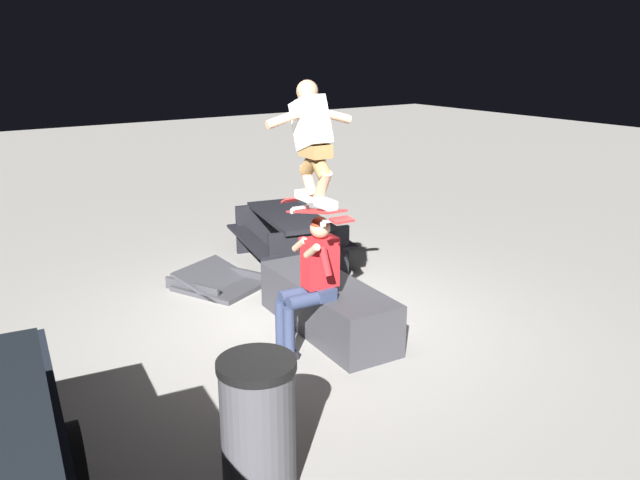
# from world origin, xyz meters

# --- Properties ---
(ground_plane) EXTENTS (40.00, 40.00, 0.00)m
(ground_plane) POSITION_xyz_m (0.00, 0.00, 0.00)
(ground_plane) COLOR gray
(ledge_box_main) EXTENTS (1.97, 0.80, 0.55)m
(ledge_box_main) POSITION_xyz_m (-0.23, -0.05, 0.27)
(ledge_box_main) COLOR #38383D
(ledge_box_main) RESTS_ON ground
(person_sitting_on_ledge) EXTENTS (0.60, 0.77, 1.38)m
(person_sitting_on_ledge) POSITION_xyz_m (-0.53, 0.36, 0.78)
(person_sitting_on_ledge) COLOR #2D3856
(person_sitting_on_ledge) RESTS_ON ground
(skateboard) EXTENTS (1.03, 0.25, 0.18)m
(skateboard) POSITION_xyz_m (-0.65, 0.38, 1.48)
(skateboard) COLOR #B72D2D
(skater_airborne) EXTENTS (0.62, 0.89, 1.12)m
(skater_airborne) POSITION_xyz_m (-0.59, 0.38, 2.16)
(skater_airborne) COLOR white
(kicker_ramp) EXTENTS (1.22, 1.18, 0.32)m
(kicker_ramp) POSITION_xyz_m (1.56, 0.34, 0.05)
(kicker_ramp) COLOR #38383D
(kicker_ramp) RESTS_ON ground
(picnic_table_back) EXTENTS (1.94, 1.67, 0.75)m
(picnic_table_back) POSITION_xyz_m (1.81, -0.84, 0.50)
(picnic_table_back) COLOR black
(picnic_table_back) RESTS_ON ground
(trash_bin) EXTENTS (0.54, 0.54, 0.98)m
(trash_bin) POSITION_xyz_m (-2.09, 1.83, 0.49)
(trash_bin) COLOR #47474C
(trash_bin) RESTS_ON ground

